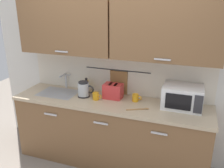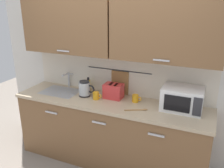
{
  "view_description": "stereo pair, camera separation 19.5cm",
  "coord_description": "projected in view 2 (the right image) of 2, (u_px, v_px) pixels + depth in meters",
  "views": [
    {
      "loc": [
        0.96,
        -2.33,
        2.12
      ],
      "look_at": [
        0.02,
        0.33,
        1.12
      ],
      "focal_mm": 38.39,
      "sensor_mm": 36.0,
      "label": 1
    },
    {
      "loc": [
        1.14,
        -2.26,
        2.12
      ],
      "look_at": [
        0.02,
        0.33,
        1.12
      ],
      "focal_mm": 38.39,
      "sensor_mm": 36.0,
      "label": 2
    }
  ],
  "objects": [
    {
      "name": "sink_faucet",
      "position": [
        68.0,
        78.0,
        3.48
      ],
      "size": [
        0.09,
        0.17,
        0.22
      ],
      "color": "#B2B5BA",
      "rests_on": "counter_unit"
    },
    {
      "name": "mug_by_kettle",
      "position": [
        136.0,
        98.0,
        3.0
      ],
      "size": [
        0.12,
        0.08,
        0.09
      ],
      "color": "orange",
      "rests_on": "counter_unit"
    },
    {
      "name": "counter_unit",
      "position": [
        109.0,
        131.0,
        3.2
      ],
      "size": [
        2.53,
        0.64,
        0.9
      ],
      "color": "brown",
      "rests_on": "ground"
    },
    {
      "name": "mug_near_sink",
      "position": [
        96.0,
        96.0,
        3.08
      ],
      "size": [
        0.12,
        0.08,
        0.09
      ],
      "color": "orange",
      "rests_on": "counter_unit"
    },
    {
      "name": "dish_soap_bottle",
      "position": [
        88.0,
        85.0,
        3.35
      ],
      "size": [
        0.06,
        0.06,
        0.2
      ],
      "color": "yellow",
      "rests_on": "counter_unit"
    },
    {
      "name": "toaster",
      "position": [
        113.0,
        91.0,
        3.11
      ],
      "size": [
        0.26,
        0.17,
        0.19
      ],
      "color": "red",
      "rests_on": "counter_unit"
    },
    {
      "name": "wooden_spoon",
      "position": [
        139.0,
        110.0,
        2.79
      ],
      "size": [
        0.26,
        0.15,
        0.01
      ],
      "color": "#9E7042",
      "rests_on": "counter_unit"
    },
    {
      "name": "microwave",
      "position": [
        182.0,
        99.0,
        2.77
      ],
      "size": [
        0.46,
        0.35,
        0.27
      ],
      "color": "white",
      "rests_on": "counter_unit"
    },
    {
      "name": "electric_kettle",
      "position": [
        85.0,
        89.0,
        3.17
      ],
      "size": [
        0.23,
        0.16,
        0.21
      ],
      "color": "black",
      "rests_on": "counter_unit"
    },
    {
      "name": "back_wall_assembly",
      "position": [
        117.0,
        49.0,
        3.04
      ],
      "size": [
        3.7,
        0.41,
        2.5
      ],
      "color": "silver",
      "rests_on": "ground"
    }
  ]
}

